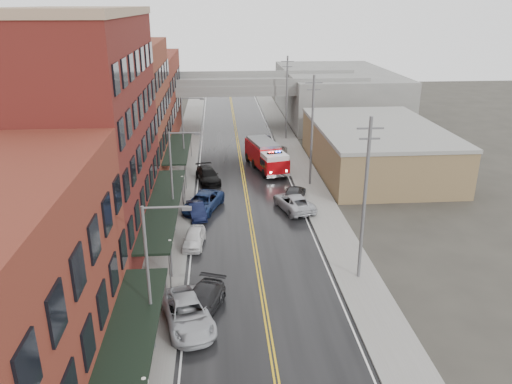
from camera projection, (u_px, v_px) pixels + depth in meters
road at (248, 204)px, 50.04m from camera, size 11.00×160.00×0.02m
sidewalk_left at (174, 205)px, 49.49m from camera, size 3.00×160.00×0.15m
sidewalk_right at (320, 201)px, 50.54m from camera, size 3.00×160.00×0.15m
curb_left at (191, 205)px, 49.61m from camera, size 0.30×160.00×0.15m
curb_right at (303, 202)px, 50.42m from camera, size 0.30×160.00×0.15m
brick_building_b at (85, 137)px, 39.37m from camera, size 9.00×20.00×18.00m
brick_building_c at (124, 111)px, 56.22m from camera, size 9.00×15.00×15.00m
brick_building_far at (145, 97)px, 73.06m from camera, size 9.00×20.00×12.00m
tan_building at (376, 149)px, 59.63m from camera, size 14.00×22.00×5.00m
right_far_block at (336, 94)px, 87.20m from camera, size 18.00×30.00×8.00m
awning_0 at (126, 352)px, 24.21m from camera, size 2.60×16.00×3.09m
awning_1 at (164, 205)px, 41.92m from camera, size 2.60×18.00×3.09m
awning_2 at (178, 148)px, 58.23m from camera, size 2.60×13.00×3.09m
globe_lamp_1 at (170, 250)px, 35.71m from camera, size 0.44×0.44×3.12m
globe_lamp_2 at (182, 184)px, 48.76m from camera, size 0.44×0.44×3.12m
street_lamp_0 at (152, 271)px, 27.23m from camera, size 2.64×0.22×9.00m
street_lamp_1 at (174, 176)px, 42.14m from camera, size 2.64×0.22×9.00m
street_lamp_2 at (185, 131)px, 57.06m from camera, size 2.64×0.22×9.00m
utility_pole_0 at (365, 198)px, 34.34m from camera, size 1.80×0.24×12.00m
utility_pole_1 at (312, 129)px, 52.98m from camera, size 1.80×0.24×12.00m
utility_pole_2 at (287, 96)px, 71.63m from camera, size 1.80×0.24×12.00m
overpass at (235, 91)px, 77.75m from camera, size 40.00×10.00×7.50m
fire_truck at (266, 155)px, 59.92m from camera, size 5.07×9.23×3.22m
parked_car_left_2 at (188, 314)px, 30.94m from camera, size 4.09×6.42×1.65m
parked_car_left_3 at (200, 304)px, 32.03m from camera, size 3.86×5.80×1.56m
parked_car_left_4 at (194, 238)px, 41.24m from camera, size 2.06×4.22×1.39m
parked_car_left_5 at (196, 210)px, 46.74m from camera, size 2.19×4.32×1.36m
parked_car_left_6 at (203, 202)px, 48.32m from camera, size 4.52×6.41×1.62m
parked_car_left_7 at (208, 175)px, 55.93m from camera, size 3.25×5.67×1.55m
parked_car_right_0 at (294, 202)px, 48.40m from camera, size 4.07×6.17×1.57m
parked_car_right_1 at (294, 193)px, 50.81m from camera, size 3.27×5.17×1.40m
parked_car_right_2 at (278, 150)px, 65.21m from camera, size 3.40×5.20×1.64m
parked_car_right_3 at (264, 140)px, 70.75m from camera, size 2.45×4.44×1.39m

